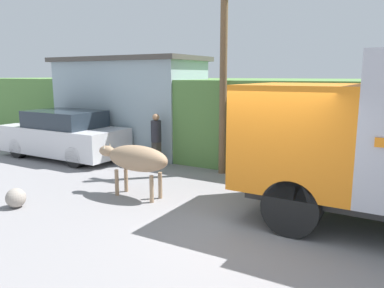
{
  "coord_description": "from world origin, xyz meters",
  "views": [
    {
      "loc": [
        2.23,
        -6.25,
        2.77
      ],
      "look_at": [
        -1.79,
        0.64,
        1.29
      ],
      "focal_mm": 35.0,
      "sensor_mm": 36.0,
      "label": 1
    }
  ],
  "objects_px": {
    "pedestrian_on_hill": "(156,137)",
    "utility_pole": "(223,70)",
    "roadside_rock": "(16,198)",
    "parked_suv": "(64,135)",
    "brown_cow": "(136,159)"
  },
  "relations": [
    {
      "from": "parked_suv",
      "to": "roadside_rock",
      "type": "distance_m",
      "value": 4.89
    },
    {
      "from": "pedestrian_on_hill",
      "to": "roadside_rock",
      "type": "distance_m",
      "value": 4.6
    },
    {
      "from": "parked_suv",
      "to": "brown_cow",
      "type": "bearing_deg",
      "value": -23.58
    },
    {
      "from": "pedestrian_on_hill",
      "to": "roadside_rock",
      "type": "bearing_deg",
      "value": 103.41
    },
    {
      "from": "brown_cow",
      "to": "utility_pole",
      "type": "height_order",
      "value": "utility_pole"
    },
    {
      "from": "pedestrian_on_hill",
      "to": "utility_pole",
      "type": "bearing_deg",
      "value": -155.81
    },
    {
      "from": "pedestrian_on_hill",
      "to": "utility_pole",
      "type": "xyz_separation_m",
      "value": [
        2.14,
        0.21,
        2.02
      ]
    },
    {
      "from": "roadside_rock",
      "to": "pedestrian_on_hill",
      "type": "bearing_deg",
      "value": 84.9
    },
    {
      "from": "brown_cow",
      "to": "pedestrian_on_hill",
      "type": "xyz_separation_m",
      "value": [
        -1.35,
        2.67,
        -0.0
      ]
    },
    {
      "from": "brown_cow",
      "to": "parked_suv",
      "type": "relative_size",
      "value": 0.44
    },
    {
      "from": "parked_suv",
      "to": "pedestrian_on_hill",
      "type": "height_order",
      "value": "pedestrian_on_hill"
    },
    {
      "from": "pedestrian_on_hill",
      "to": "utility_pole",
      "type": "height_order",
      "value": "utility_pole"
    },
    {
      "from": "parked_suv",
      "to": "pedestrian_on_hill",
      "type": "distance_m",
      "value": 3.4
    },
    {
      "from": "brown_cow",
      "to": "roadside_rock",
      "type": "relative_size",
      "value": 4.69
    },
    {
      "from": "pedestrian_on_hill",
      "to": "parked_suv",
      "type": "bearing_deg",
      "value": 29.69
    }
  ]
}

